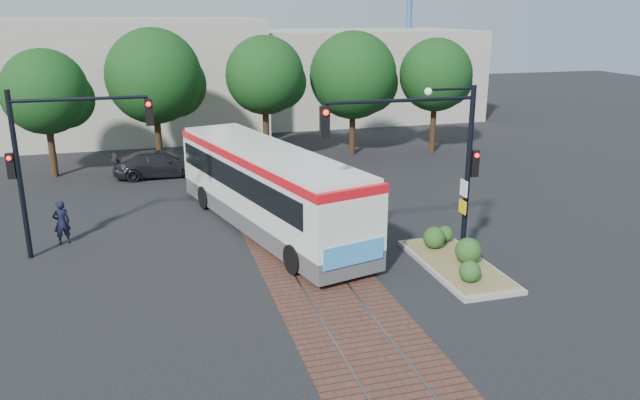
# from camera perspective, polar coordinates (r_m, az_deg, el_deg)

# --- Properties ---
(ground) EXTENTS (120.00, 120.00, 0.00)m
(ground) POSITION_cam_1_polar(r_m,az_deg,el_deg) (21.35, -0.47, -6.55)
(ground) COLOR black
(ground) RESTS_ON ground
(trackbed) EXTENTS (3.60, 40.00, 0.02)m
(trackbed) POSITION_cam_1_polar(r_m,az_deg,el_deg) (24.95, -2.91, -3.00)
(trackbed) COLOR #502F24
(trackbed) RESTS_ON ground
(tree_row) EXTENTS (26.40, 5.60, 7.67)m
(tree_row) POSITION_cam_1_polar(r_m,az_deg,el_deg) (36.06, -5.66, 11.04)
(tree_row) COLOR #382314
(tree_row) RESTS_ON ground
(warehouses) EXTENTS (40.00, 13.00, 8.00)m
(warehouses) POSITION_cam_1_polar(r_m,az_deg,el_deg) (48.08, -10.41, 11.07)
(warehouses) COLOR #ADA899
(warehouses) RESTS_ON ground
(city_bus) EXTENTS (5.72, 12.69, 3.33)m
(city_bus) POSITION_cam_1_polar(r_m,az_deg,el_deg) (24.90, -4.86, 1.39)
(city_bus) COLOR #4A494C
(city_bus) RESTS_ON ground
(traffic_island) EXTENTS (2.20, 5.20, 1.13)m
(traffic_island) POSITION_cam_1_polar(r_m,az_deg,el_deg) (22.14, 12.33, -5.15)
(traffic_island) COLOR gray
(traffic_island) RESTS_ON ground
(signal_pole_main) EXTENTS (5.49, 0.46, 6.00)m
(signal_pole_main) POSITION_cam_1_polar(r_m,az_deg,el_deg) (20.67, 10.52, 4.51)
(signal_pole_main) COLOR black
(signal_pole_main) RESTS_ON ground
(signal_pole_left) EXTENTS (4.99, 0.34, 6.00)m
(signal_pole_left) POSITION_cam_1_polar(r_m,az_deg,el_deg) (23.56, -23.35, 4.18)
(signal_pole_left) COLOR black
(signal_pole_left) RESTS_ON ground
(officer) EXTENTS (0.73, 0.60, 1.71)m
(officer) POSITION_cam_1_polar(r_m,az_deg,el_deg) (25.45, -22.55, -1.91)
(officer) COLOR black
(officer) RESTS_ON ground
(parked_car) EXTENTS (4.80, 2.08, 1.38)m
(parked_car) POSITION_cam_1_polar(r_m,az_deg,el_deg) (34.27, -14.54, 3.21)
(parked_car) COLOR black
(parked_car) RESTS_ON ground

